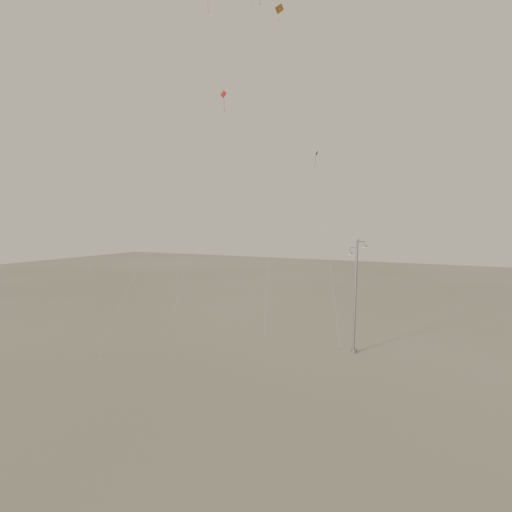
% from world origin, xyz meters
% --- Properties ---
extents(ground, '(160.00, 160.00, 0.00)m').
position_xyz_m(ground, '(0.00, 0.00, 0.00)').
color(ground, '#A19986').
rests_on(ground, ground).
extents(street_lamp, '(1.53, 0.88, 8.91)m').
position_xyz_m(street_lamp, '(11.32, 5.15, 4.75)').
color(street_lamp, gray).
rests_on(street_lamp, ground).
extents(kite_0, '(8.07, 14.53, 37.31)m').
position_xyz_m(kite_0, '(-9.93, 12.25, 29.07)').
color(kite_0, maroon).
rests_on(kite_0, ground).
extents(kite_1, '(8.09, 3.41, 31.21)m').
position_xyz_m(kite_1, '(0.19, 6.35, 23.52)').
color(kite_1, '#292522').
rests_on(kite_1, ground).
extents(kite_2, '(5.26, 15.17, 35.26)m').
position_xyz_m(kite_2, '(-0.14, 16.43, 28.58)').
color(kite_2, '#9E571A').
rests_on(kite_2, ground).
extents(kite_3, '(4.55, 12.60, 22.60)m').
position_xyz_m(kite_3, '(-3.17, 4.92, 16.44)').
color(kite_3, maroon).
rests_on(kite_3, ground).
extents(kite_4, '(5.69, 10.83, 17.74)m').
position_xyz_m(kite_4, '(5.99, 13.35, 13.08)').
color(kite_4, '#292522').
rests_on(kite_4, ground).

